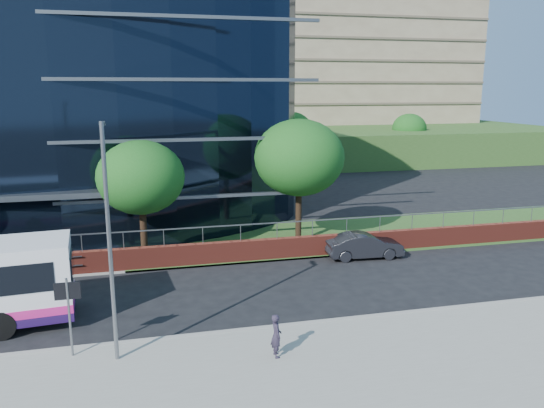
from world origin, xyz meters
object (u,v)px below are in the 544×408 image
object	(u,v)px
street_sign	(68,301)
tree_dist_e	(292,129)
tree_dist_f	(409,128)
tree_far_d	(299,158)
tree_far_c	(141,178)
streetlight_east	(109,237)
parked_car	(364,246)
pedestrian	(276,335)

from	to	relation	value
street_sign	tree_dist_e	distance (m)	45.99
tree_dist_f	tree_far_d	bearing A→B (deg)	-126.87
tree_far_c	tree_far_d	distance (m)	9.08
tree_far_d	streetlight_east	xyz separation A→B (m)	(-10.00, -12.17, -0.75)
street_sign	parked_car	distance (m)	16.44
street_sign	streetlight_east	bearing A→B (deg)	-21.36
tree_dist_e	tree_far_d	bearing A→B (deg)	-104.93
tree_dist_e	parked_car	xyz separation A→B (m)	(-5.26, -33.50, -3.84)
tree_dist_e	streetlight_east	size ratio (longest dim) A/B	0.81
tree_far_d	tree_dist_f	bearing A→B (deg)	53.13
tree_far_d	tree_far_c	bearing A→B (deg)	-173.66
parked_car	tree_far_d	bearing A→B (deg)	41.50
pedestrian	tree_dist_e	bearing A→B (deg)	-18.64
tree_dist_e	streetlight_east	bearing A→B (deg)	-113.11
tree_far_c	streetlight_east	world-z (taller)	streetlight_east
tree_dist_e	tree_dist_f	world-z (taller)	tree_dist_e
streetlight_east	tree_far_c	bearing A→B (deg)	84.89
tree_far_d	parked_car	xyz separation A→B (m)	(2.74, -3.50, -4.49)
tree_dist_e	pedestrian	bearing A→B (deg)	-106.35
tree_dist_f	pedestrian	world-z (taller)	tree_dist_f
streetlight_east	parked_car	world-z (taller)	streetlight_east
tree_far_d	parked_car	size ratio (longest dim) A/B	1.77
streetlight_east	parked_car	xyz separation A→B (m)	(12.74, 8.67, -3.75)
tree_far_d	tree_dist_f	xyz separation A→B (m)	(24.00, 32.00, -0.98)
parked_car	pedestrian	bearing A→B (deg)	146.17
tree_dist_e	parked_car	bearing A→B (deg)	-98.92
tree_dist_e	streetlight_east	world-z (taller)	streetlight_east
street_sign	tree_dist_f	distance (m)	56.25
street_sign	parked_car	world-z (taller)	street_sign
parked_car	tree_far_c	bearing A→B (deg)	81.39
tree_dist_f	pedestrian	bearing A→B (deg)	-122.36
tree_far_c	parked_car	world-z (taller)	tree_far_c
tree_far_c	parked_car	xyz separation A→B (m)	(11.74, -2.50, -3.84)
street_sign	tree_dist_f	size ratio (longest dim) A/B	0.46
tree_dist_f	streetlight_east	distance (m)	55.74
tree_far_c	street_sign	bearing A→B (deg)	-103.29
tree_far_c	pedestrian	xyz separation A→B (m)	(4.30, -12.30, -3.62)
tree_dist_e	street_sign	bearing A→B (deg)	-115.12
street_sign	tree_far_d	xyz separation A→B (m)	(11.50, 11.59, 3.04)
street_sign	streetlight_east	world-z (taller)	streetlight_east
streetlight_east	pedestrian	xyz separation A→B (m)	(5.30, -1.12, -3.53)
parked_car	pedestrian	xyz separation A→B (m)	(-7.45, -9.80, 0.22)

